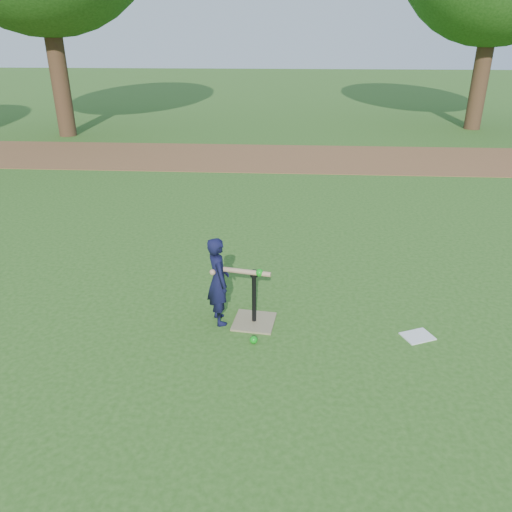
{
  "coord_description": "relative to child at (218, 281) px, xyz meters",
  "views": [
    {
      "loc": [
        0.68,
        -4.77,
        2.86
      ],
      "look_at": [
        0.34,
        0.12,
        0.65
      ],
      "focal_mm": 35.0,
      "sensor_mm": 36.0,
      "label": 1
    }
  ],
  "objects": [
    {
      "name": "dirt_strip",
      "position": [
        0.03,
        7.67,
        -0.48
      ],
      "size": [
        24.0,
        3.0,
        0.01
      ],
      "primitive_type": "cube",
      "color": "brown",
      "rests_on": "ground"
    },
    {
      "name": "clipboard",
      "position": [
        2.07,
        -0.17,
        -0.48
      ],
      "size": [
        0.37,
        0.33,
        0.01
      ],
      "primitive_type": "cube",
      "rotation": [
        0.0,
        0.0,
        0.41
      ],
      "color": "silver",
      "rests_on": "ground"
    },
    {
      "name": "child",
      "position": [
        0.0,
        0.0,
        0.0
      ],
      "size": [
        0.35,
        0.41,
        0.97
      ],
      "primitive_type": "imported",
      "rotation": [
        0.0,
        0.0,
        1.97
      ],
      "color": "black",
      "rests_on": "ground"
    },
    {
      "name": "batting_tee",
      "position": [
        0.37,
        -0.01,
        -0.37
      ],
      "size": [
        0.48,
        0.48,
        0.61
      ],
      "color": "#877855",
      "rests_on": "ground"
    },
    {
      "name": "swing_action",
      "position": [
        0.26,
        -0.04,
        0.14
      ],
      "size": [
        0.63,
        0.17,
        0.08
      ],
      "color": "tan",
      "rests_on": "ground"
    },
    {
      "name": "ground",
      "position": [
        0.03,
        0.17,
        -0.48
      ],
      "size": [
        80.0,
        80.0,
        0.0
      ],
      "primitive_type": "plane",
      "color": "#285116",
      "rests_on": "ground"
    },
    {
      "name": "wiffle_ball_ground",
      "position": [
        0.4,
        -0.4,
        -0.44
      ],
      "size": [
        0.08,
        0.08,
        0.08
      ],
      "primitive_type": "sphere",
      "color": "#0D9515",
      "rests_on": "ground"
    }
  ]
}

